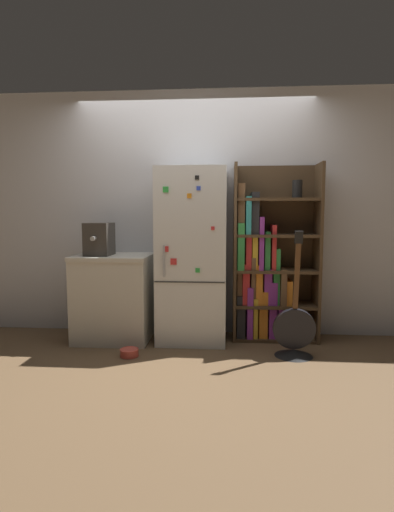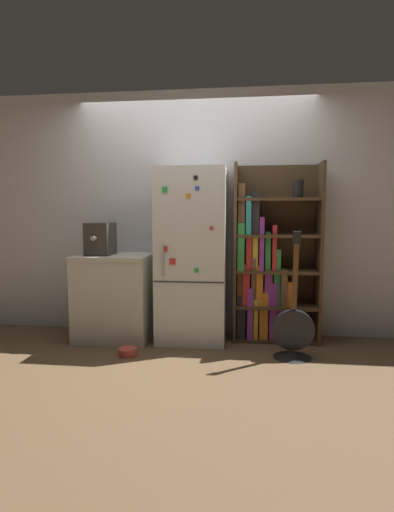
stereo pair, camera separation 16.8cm
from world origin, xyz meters
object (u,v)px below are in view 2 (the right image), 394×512
at_px(refrigerator, 192,256).
at_px(guitar, 293,339).
at_px(espresso_machine, 100,239).
at_px(pet_bowl, 128,351).
at_px(bookshelf, 267,268).

xyz_separation_m(refrigerator, guitar, (0.97, -0.41, -0.70)).
distance_m(espresso_machine, pet_bowl, 1.18).
relative_size(guitar, pet_bowl, 6.73).
height_order(espresso_machine, pet_bowl, espresso_machine).
bearing_deg(guitar, espresso_machine, 170.15).
relative_size(refrigerator, bookshelf, 0.97).
relative_size(bookshelf, pet_bowl, 10.53).
bearing_deg(bookshelf, refrigerator, -170.39).
distance_m(bookshelf, espresso_machine, 1.73).
xyz_separation_m(bookshelf, espresso_machine, (-1.69, -0.21, 0.30)).
bearing_deg(pet_bowl, espresso_machine, 131.55).
distance_m(refrigerator, bookshelf, 0.78).
height_order(espresso_machine, guitar, espresso_machine).
bearing_deg(espresso_machine, pet_bowl, -48.45).
relative_size(refrigerator, espresso_machine, 4.78).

